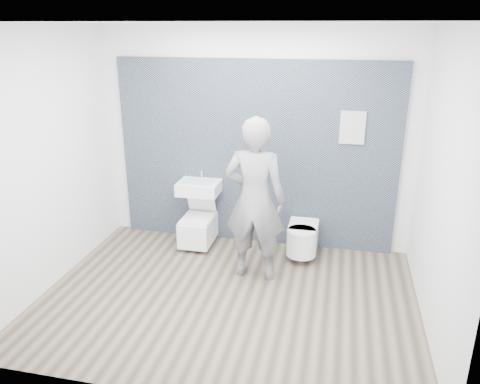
% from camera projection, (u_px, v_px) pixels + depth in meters
% --- Properties ---
extents(ground, '(4.00, 4.00, 0.00)m').
position_uv_depth(ground, '(228.00, 297.00, 5.06)').
color(ground, brown).
rests_on(ground, ground).
extents(room_shell, '(4.00, 4.00, 4.00)m').
position_uv_depth(room_shell, '(226.00, 140.00, 4.48)').
color(room_shell, silver).
rests_on(room_shell, ground).
extents(tile_wall, '(3.60, 0.06, 2.40)m').
position_uv_depth(tile_wall, '(254.00, 240.00, 6.42)').
color(tile_wall, black).
rests_on(tile_wall, ground).
extents(washbasin, '(0.53, 0.40, 0.40)m').
position_uv_depth(washbasin, '(199.00, 187.00, 6.08)').
color(washbasin, white).
rests_on(washbasin, ground).
extents(toilet_square, '(0.40, 0.57, 0.75)m').
position_uv_depth(toilet_square, '(198.00, 228.00, 6.19)').
color(toilet_square, white).
rests_on(toilet_square, ground).
extents(toilet_rounded, '(0.37, 0.63, 0.34)m').
position_uv_depth(toilet_rounded, '(302.00, 238.00, 5.87)').
color(toilet_rounded, white).
rests_on(toilet_rounded, ground).
extents(info_placard, '(0.30, 0.03, 0.40)m').
position_uv_depth(info_placard, '(342.00, 250.00, 6.13)').
color(info_placard, white).
rests_on(info_placard, ground).
extents(visitor, '(0.69, 0.46, 1.89)m').
position_uv_depth(visitor, '(255.00, 200.00, 5.20)').
color(visitor, gray).
rests_on(visitor, ground).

